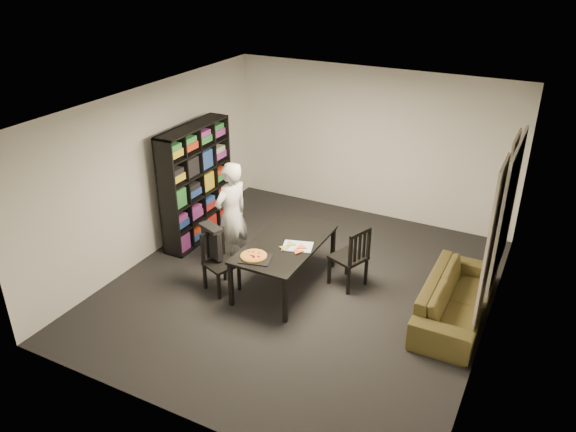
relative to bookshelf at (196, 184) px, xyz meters
The scene contains 16 objects.
room 2.26m from the bookshelf, 15.56° to the right, with size 5.01×5.51×2.61m.
window_pane 4.67m from the bookshelf, ahead, with size 0.02×1.40×1.60m, color black.
window_frame 4.67m from the bookshelf, ahead, with size 0.03×1.52×1.72m, color white.
curtain_left 4.59m from the bookshelf, ahead, with size 0.03×0.70×2.25m, color beige.
curtain_right 4.59m from the bookshelf, ahead, with size 0.03×0.70×2.25m, color beige.
bookshelf is the anchor object (origin of this frame).
dining_table 2.06m from the bookshelf, 18.80° to the right, with size 0.91×1.63×0.68m.
chair_left 1.66m from the bookshelf, 45.20° to the right, with size 0.52×0.52×0.86m.
chair_right 2.84m from the bookshelf, ahead, with size 0.55×0.55×0.92m.
draped_jacket 1.51m from the bookshelf, 47.00° to the right, with size 0.41×0.30×0.48m.
person 1.09m from the bookshelf, 27.05° to the right, with size 0.60×0.39×1.64m, color silver.
baking_tray 2.18m from the bookshelf, 34.10° to the right, with size 0.40×0.32×0.01m, color black.
pepperoni_pizza 2.13m from the bookshelf, 34.36° to the right, with size 0.35×0.35×0.03m.
kitchen_towel 2.25m from the bookshelf, 17.39° to the right, with size 0.40×0.30×0.01m, color white.
pizza_slices 2.25m from the bookshelf, 19.38° to the right, with size 0.37×0.31×0.01m, color gold, non-canonical shape.
sofa 4.31m from the bookshelf, ahead, with size 1.91×0.75×0.56m, color #433F1A.
Camera 1 is at (2.91, -6.06, 4.43)m, focal length 35.00 mm.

